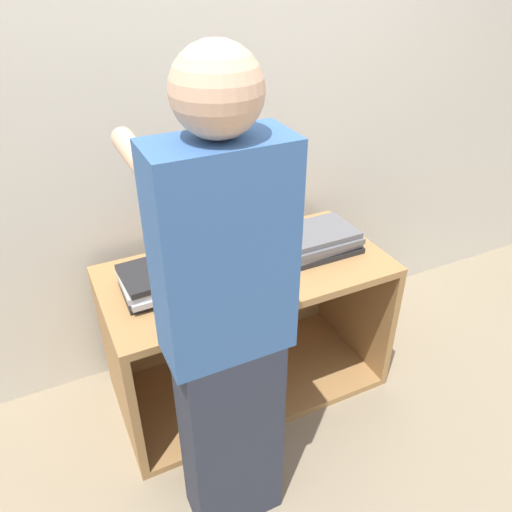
% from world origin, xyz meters
% --- Properties ---
extents(ground_plane, '(12.00, 12.00, 0.00)m').
position_xyz_m(ground_plane, '(0.00, 0.00, 0.00)').
color(ground_plane, gray).
extents(wall_back, '(8.00, 0.05, 2.40)m').
position_xyz_m(wall_back, '(0.00, 0.75, 1.20)').
color(wall_back, beige).
rests_on(wall_back, ground_plane).
extents(cart, '(1.30, 0.65, 0.72)m').
position_xyz_m(cart, '(0.00, 0.40, 0.36)').
color(cart, '#A87A47').
rests_on(cart, ground_plane).
extents(laptop_open, '(0.35, 0.28, 0.26)m').
position_xyz_m(laptop_open, '(0.00, 0.37, 0.77)').
color(laptop_open, gray).
rests_on(laptop_open, cart).
extents(laptop_stack_left, '(0.36, 0.27, 0.10)m').
position_xyz_m(laptop_stack_left, '(-0.38, 0.33, 0.77)').
color(laptop_stack_left, '#232326').
rests_on(laptop_stack_left, cart).
extents(laptop_stack_right, '(0.36, 0.26, 0.10)m').
position_xyz_m(laptop_stack_right, '(0.38, 0.32, 0.77)').
color(laptop_stack_right, '#232326').
rests_on(laptop_stack_right, cart).
extents(person, '(0.40, 0.54, 1.79)m').
position_xyz_m(person, '(-0.33, -0.25, 0.91)').
color(person, '#2D3342').
rests_on(person, ground_plane).
extents(inventory_tag, '(0.06, 0.02, 0.01)m').
position_xyz_m(inventory_tag, '(-0.38, 0.26, 0.83)').
color(inventory_tag, red).
rests_on(inventory_tag, laptop_stack_left).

